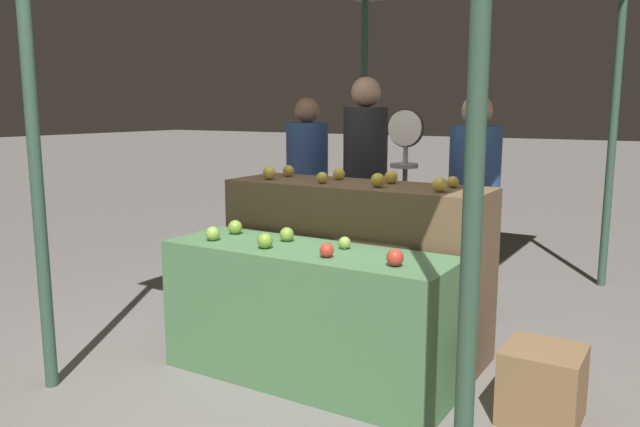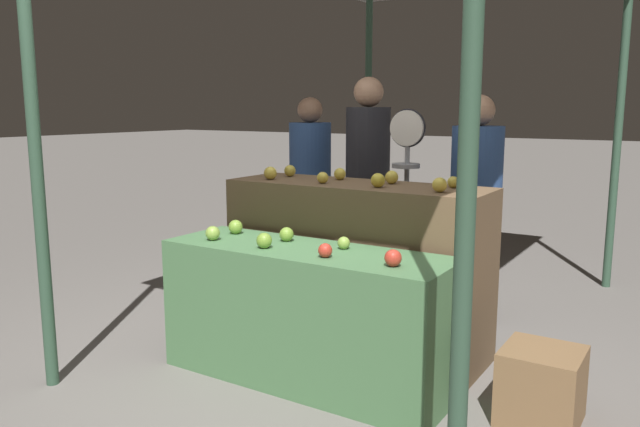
# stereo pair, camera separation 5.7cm
# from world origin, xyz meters

# --- Properties ---
(ground_plane) EXTENTS (60.00, 60.00, 0.00)m
(ground_plane) POSITION_xyz_m (0.00, 0.00, 0.00)
(ground_plane) COLOR slate
(display_counter_front) EXTENTS (1.71, 0.55, 0.78)m
(display_counter_front) POSITION_xyz_m (0.00, 0.00, 0.39)
(display_counter_front) COLOR #4C7A4C
(display_counter_front) RESTS_ON ground_plane
(display_counter_back) EXTENTS (1.71, 0.55, 1.09)m
(display_counter_back) POSITION_xyz_m (0.00, 0.60, 0.55)
(display_counter_back) COLOR brown
(display_counter_back) RESTS_ON ground_plane
(apple_front_0) EXTENTS (0.09, 0.09, 0.09)m
(apple_front_0) POSITION_xyz_m (-0.59, -0.11, 0.83)
(apple_front_0) COLOR #8EB247
(apple_front_0) RESTS_ON display_counter_front
(apple_front_1) EXTENTS (0.09, 0.09, 0.09)m
(apple_front_1) POSITION_xyz_m (-0.20, -0.12, 0.83)
(apple_front_1) COLOR #7AA338
(apple_front_1) RESTS_ON display_counter_front
(apple_front_2) EXTENTS (0.08, 0.08, 0.08)m
(apple_front_2) POSITION_xyz_m (0.21, -0.12, 0.82)
(apple_front_2) COLOR red
(apple_front_2) RESTS_ON display_counter_front
(apple_front_3) EXTENTS (0.09, 0.09, 0.09)m
(apple_front_3) POSITION_xyz_m (0.59, -0.10, 0.83)
(apple_front_3) COLOR red
(apple_front_3) RESTS_ON display_counter_front
(apple_front_4) EXTENTS (0.09, 0.09, 0.09)m
(apple_front_4) POSITION_xyz_m (-0.60, 0.11, 0.83)
(apple_front_4) COLOR #7AA338
(apple_front_4) RESTS_ON display_counter_front
(apple_front_5) EXTENTS (0.09, 0.09, 0.09)m
(apple_front_5) POSITION_xyz_m (-0.20, 0.10, 0.83)
(apple_front_5) COLOR #7AA338
(apple_front_5) RESTS_ON display_counter_front
(apple_front_6) EXTENTS (0.07, 0.07, 0.07)m
(apple_front_6) POSITION_xyz_m (0.19, 0.11, 0.82)
(apple_front_6) COLOR #8EB247
(apple_front_6) RESTS_ON display_counter_front
(apple_back_0) EXTENTS (0.09, 0.09, 0.09)m
(apple_back_0) POSITION_xyz_m (-0.60, 0.48, 1.14)
(apple_back_0) COLOR yellow
(apple_back_0) RESTS_ON display_counter_back
(apple_back_1) EXTENTS (0.07, 0.07, 0.07)m
(apple_back_1) POSITION_xyz_m (-0.19, 0.49, 1.13)
(apple_back_1) COLOR yellow
(apple_back_1) RESTS_ON display_counter_back
(apple_back_2) EXTENTS (0.09, 0.09, 0.09)m
(apple_back_2) POSITION_xyz_m (0.20, 0.49, 1.14)
(apple_back_2) COLOR gold
(apple_back_2) RESTS_ON display_counter_back
(apple_back_3) EXTENTS (0.09, 0.09, 0.09)m
(apple_back_3) POSITION_xyz_m (0.60, 0.49, 1.14)
(apple_back_3) COLOR yellow
(apple_back_3) RESTS_ON display_counter_back
(apple_back_4) EXTENTS (0.08, 0.08, 0.08)m
(apple_back_4) POSITION_xyz_m (-0.59, 0.71, 1.13)
(apple_back_4) COLOR gold
(apple_back_4) RESTS_ON display_counter_back
(apple_back_5) EXTENTS (0.08, 0.08, 0.08)m
(apple_back_5) POSITION_xyz_m (-0.20, 0.72, 1.13)
(apple_back_5) COLOR yellow
(apple_back_5) RESTS_ON display_counter_back
(apple_back_6) EXTENTS (0.08, 0.08, 0.08)m
(apple_back_6) POSITION_xyz_m (0.19, 0.70, 1.14)
(apple_back_6) COLOR yellow
(apple_back_6) RESTS_ON display_counter_back
(apple_back_7) EXTENTS (0.07, 0.07, 0.07)m
(apple_back_7) POSITION_xyz_m (0.60, 0.71, 1.13)
(apple_back_7) COLOR gold
(apple_back_7) RESTS_ON display_counter_back
(produce_scale) EXTENTS (0.27, 0.20, 1.56)m
(produce_scale) POSITION_xyz_m (0.05, 1.24, 1.13)
(produce_scale) COLOR #99999E
(produce_scale) RESTS_ON ground_plane
(person_vendor_at_scale) EXTENTS (0.43, 0.43, 1.66)m
(person_vendor_at_scale) POSITION_xyz_m (0.50, 1.45, 0.96)
(person_vendor_at_scale) COLOR #2D2D38
(person_vendor_at_scale) RESTS_ON ground_plane
(person_customer_left) EXTENTS (0.39, 0.39, 1.81)m
(person_customer_left) POSITION_xyz_m (-0.45, 1.60, 1.05)
(person_customer_left) COLOR #2D2D38
(person_customer_left) RESTS_ON ground_plane
(person_customer_right) EXTENTS (0.43, 0.43, 1.66)m
(person_customer_right) POSITION_xyz_m (-1.08, 1.71, 0.95)
(person_customer_right) COLOR #2D2D38
(person_customer_right) RESTS_ON ground_plane
(wooden_crate_side) EXTENTS (0.38, 0.38, 0.38)m
(wooden_crate_side) POSITION_xyz_m (1.28, 0.22, 0.19)
(wooden_crate_side) COLOR olive
(wooden_crate_side) RESTS_ON ground_plane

